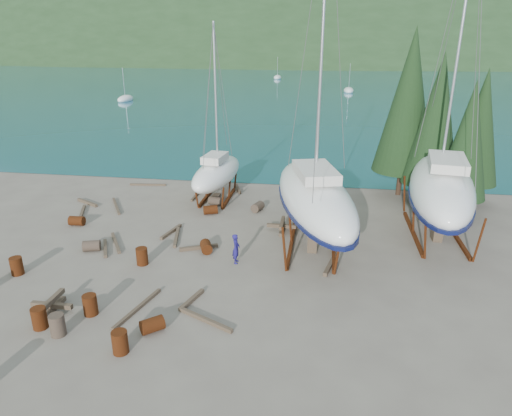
# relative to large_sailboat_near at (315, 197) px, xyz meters

# --- Properties ---
(ground) EXTENTS (600.00, 600.00, 0.00)m
(ground) POSITION_rel_large_sailboat_near_xyz_m (-5.13, -4.31, -2.85)
(ground) COLOR #645A4F
(ground) RESTS_ON ground
(bay_water) EXTENTS (700.00, 700.00, 0.00)m
(bay_water) POSITION_rel_large_sailboat_near_xyz_m (-5.13, 310.69, -2.84)
(bay_water) COLOR #175D75
(bay_water) RESTS_ON ground
(far_hill) EXTENTS (800.00, 360.00, 110.00)m
(far_hill) POSITION_rel_large_sailboat_near_xyz_m (-5.13, 315.69, -2.85)
(far_hill) COLOR #1E341A
(far_hill) RESTS_ON ground
(far_house_left) EXTENTS (6.60, 5.60, 5.60)m
(far_house_left) POSITION_rel_large_sailboat_near_xyz_m (-65.13, 185.69, 0.08)
(far_house_left) COLOR beige
(far_house_left) RESTS_ON ground
(far_house_center) EXTENTS (6.60, 5.60, 5.60)m
(far_house_center) POSITION_rel_large_sailboat_near_xyz_m (-25.13, 185.69, 0.08)
(far_house_center) COLOR beige
(far_house_center) RESTS_ON ground
(far_house_right) EXTENTS (6.60, 5.60, 5.60)m
(far_house_right) POSITION_rel_large_sailboat_near_xyz_m (24.87, 185.69, 0.08)
(far_house_right) COLOR beige
(far_house_right) RESTS_ON ground
(cypress_near_right) EXTENTS (3.60, 3.60, 10.00)m
(cypress_near_right) POSITION_rel_large_sailboat_near_xyz_m (7.37, 7.69, 2.94)
(cypress_near_right) COLOR black
(cypress_near_right) RESTS_ON ground
(cypress_mid_right) EXTENTS (3.06, 3.06, 8.50)m
(cypress_mid_right) POSITION_rel_large_sailboat_near_xyz_m (8.87, 5.69, 2.07)
(cypress_mid_right) COLOR black
(cypress_mid_right) RESTS_ON ground
(cypress_back_left) EXTENTS (4.14, 4.14, 11.50)m
(cypress_back_left) POSITION_rel_large_sailboat_near_xyz_m (5.87, 9.69, 3.81)
(cypress_back_left) COLOR black
(cypress_back_left) RESTS_ON ground
(cypress_far_right) EXTENTS (3.24, 3.24, 9.00)m
(cypress_far_right) POSITION_rel_large_sailboat_near_xyz_m (10.37, 8.69, 2.36)
(cypress_far_right) COLOR black
(cypress_far_right) RESTS_ON ground
(moored_boat_left) EXTENTS (2.00, 5.00, 6.05)m
(moored_boat_left) POSITION_rel_large_sailboat_near_xyz_m (-35.13, 55.69, -2.46)
(moored_boat_left) COLOR white
(moored_boat_left) RESTS_ON ground
(moored_boat_mid) EXTENTS (2.00, 5.00, 6.05)m
(moored_boat_mid) POSITION_rel_large_sailboat_near_xyz_m (4.87, 75.69, -2.46)
(moored_boat_mid) COLOR white
(moored_boat_mid) RESTS_ON ground
(moored_boat_far) EXTENTS (2.00, 5.00, 6.05)m
(moored_boat_far) POSITION_rel_large_sailboat_near_xyz_m (-13.13, 105.69, -2.46)
(moored_boat_far) COLOR white
(moored_boat_far) RESTS_ON ground
(large_sailboat_near) EXTENTS (6.05, 11.68, 17.67)m
(large_sailboat_near) POSITION_rel_large_sailboat_near_xyz_m (0.00, 0.00, 0.00)
(large_sailboat_near) COLOR white
(large_sailboat_near) RESTS_ON ground
(large_sailboat_far) EXTENTS (5.02, 11.82, 18.11)m
(large_sailboat_far) POSITION_rel_large_sailboat_near_xyz_m (6.90, 2.42, 0.11)
(large_sailboat_far) COLOR white
(large_sailboat_far) RESTS_ON ground
(small_sailboat_shore) EXTENTS (3.13, 7.53, 11.70)m
(small_sailboat_shore) POSITION_rel_large_sailboat_near_xyz_m (-6.91, 6.76, -0.92)
(small_sailboat_shore) COLOR white
(small_sailboat_shore) RESTS_ON ground
(worker) EXTENTS (0.41, 0.59, 1.56)m
(worker) POSITION_rel_large_sailboat_near_xyz_m (-3.76, -2.57, -2.07)
(worker) COLOR navy
(worker) RESTS_ON ground
(drum_2) EXTENTS (0.89, 0.60, 0.58)m
(drum_2) POSITION_rel_large_sailboat_near_xyz_m (-14.27, 0.80, -2.56)
(drum_2) COLOR #5D2810
(drum_2) RESTS_ON ground
(drum_4) EXTENTS (1.03, 0.87, 0.58)m
(drum_4) POSITION_rel_large_sailboat_near_xyz_m (-6.69, 3.85, -2.56)
(drum_4) COLOR #5D2810
(drum_4) RESTS_ON ground
(drum_6) EXTENTS (0.86, 1.03, 0.58)m
(drum_6) POSITION_rel_large_sailboat_near_xyz_m (-5.58, -1.59, -2.56)
(drum_6) COLOR #5D2810
(drum_6) RESTS_ON ground
(drum_7) EXTENTS (0.58, 0.58, 0.88)m
(drum_7) POSITION_rel_large_sailboat_near_xyz_m (-6.57, -10.13, -2.41)
(drum_7) COLOR #5D2810
(drum_7) RESTS_ON ground
(drum_8) EXTENTS (0.58, 0.58, 0.88)m
(drum_8) POSITION_rel_large_sailboat_near_xyz_m (-13.97, -5.34, -2.41)
(drum_8) COLOR #5D2810
(drum_8) RESTS_ON ground
(drum_9) EXTENTS (0.99, 0.77, 0.58)m
(drum_9) POSITION_rel_large_sailboat_near_xyz_m (-6.77, 5.56, -2.56)
(drum_9) COLOR #2D2823
(drum_9) RESTS_ON ground
(drum_10) EXTENTS (0.58, 0.58, 0.88)m
(drum_10) POSITION_rel_large_sailboat_near_xyz_m (-8.82, -8.00, -2.41)
(drum_10) COLOR #5D2810
(drum_10) RESTS_ON ground
(drum_11) EXTENTS (0.85, 1.03, 0.58)m
(drum_11) POSITION_rel_large_sailboat_near_xyz_m (-3.75, 4.87, -2.56)
(drum_11) COLOR #2D2823
(drum_11) RESTS_ON ground
(drum_12) EXTENTS (1.04, 1.01, 0.58)m
(drum_12) POSITION_rel_large_sailboat_near_xyz_m (-5.88, -8.75, -2.56)
(drum_12) COLOR #5D2810
(drum_12) RESTS_ON ground
(drum_13) EXTENTS (0.58, 0.58, 0.88)m
(drum_13) POSITION_rel_large_sailboat_near_xyz_m (-10.33, -9.18, -2.41)
(drum_13) COLOR #5D2810
(drum_13) RESTS_ON ground
(drum_14) EXTENTS (0.58, 0.58, 0.88)m
(drum_14) POSITION_rel_large_sailboat_near_xyz_m (-8.40, -3.45, -2.41)
(drum_14) COLOR #5D2810
(drum_14) RESTS_ON ground
(drum_15) EXTENTS (1.01, 0.81, 0.58)m
(drum_15) POSITION_rel_large_sailboat_near_xyz_m (-11.67, -2.38, -2.56)
(drum_15) COLOR #2D2823
(drum_15) RESTS_ON ground
(drum_16) EXTENTS (0.58, 0.58, 0.88)m
(drum_16) POSITION_rel_large_sailboat_near_xyz_m (-9.38, -9.50, -2.41)
(drum_16) COLOR #2D2823
(drum_16) RESTS_ON ground
(timber_0) EXTENTS (2.79, 0.43, 0.14)m
(timber_0) POSITION_rel_large_sailboat_near_xyz_m (-12.94, 9.02, -2.78)
(timber_0) COLOR brown
(timber_0) RESTS_ON ground
(timber_1) EXTENTS (0.67, 2.13, 0.19)m
(timber_1) POSITION_rel_large_sailboat_near_xyz_m (0.95, -2.36, -2.75)
(timber_1) COLOR brown
(timber_1) RESTS_ON ground
(timber_2) EXTENTS (1.96, 1.21, 0.19)m
(timber_2) POSITION_rel_large_sailboat_near_xyz_m (-15.53, 4.46, -2.75)
(timber_2) COLOR brown
(timber_2) RESTS_ON ground
(timber_3) EXTENTS (0.93, 3.18, 0.15)m
(timber_3) POSITION_rel_large_sailboat_near_xyz_m (-7.04, -7.42, -2.77)
(timber_3) COLOR brown
(timber_3) RESTS_ON ground
(timber_4) EXTENTS (0.65, 2.13, 0.17)m
(timber_4) POSITION_rel_large_sailboat_near_xyz_m (-8.23, 0.51, -2.76)
(timber_4) COLOR brown
(timber_4) RESTS_ON ground
(timber_5) EXTENTS (2.41, 1.31, 0.16)m
(timber_5) POSITION_rel_large_sailboat_near_xyz_m (-3.97, -7.83, -2.77)
(timber_5) COLOR brown
(timber_5) RESTS_ON ground
(timber_6) EXTENTS (0.81, 1.86, 0.19)m
(timber_6) POSITION_rel_large_sailboat_near_xyz_m (-5.84, 8.97, -2.75)
(timber_6) COLOR brown
(timber_6) RESTS_ON ground
(timber_7) EXTENTS (0.69, 1.73, 0.17)m
(timber_7) POSITION_rel_large_sailboat_near_xyz_m (-4.97, -6.46, -2.76)
(timber_7) COLOR brown
(timber_7) RESTS_ON ground
(timber_8) EXTENTS (1.99, 1.02, 0.19)m
(timber_8) POSITION_rel_large_sailboat_near_xyz_m (-6.06, -1.34, -2.75)
(timber_8) COLOR brown
(timber_8) RESTS_ON ground
(timber_9) EXTENTS (0.15, 2.40, 0.15)m
(timber_9) POSITION_rel_large_sailboat_near_xyz_m (-8.56, 7.12, -2.77)
(timber_9) COLOR brown
(timber_9) RESTS_ON ground
(timber_10) EXTENTS (0.74, 2.57, 0.16)m
(timber_10) POSITION_rel_large_sailboat_near_xyz_m (-7.69, -0.15, -2.77)
(timber_10) COLOR brown
(timber_10) RESTS_ON ground
(timber_11) EXTENTS (1.58, 2.36, 0.15)m
(timber_11) POSITION_rel_large_sailboat_near_xyz_m (-10.78, -1.38, -2.77)
(timber_11) COLOR brown
(timber_11) RESTS_ON ground
(timber_12) EXTENTS (1.11, 2.00, 0.17)m
(timber_12) POSITION_rel_large_sailboat_near_xyz_m (-11.03, -2.16, -2.76)
(timber_12) COLOR brown
(timber_12) RESTS_ON ground
(timber_15) EXTENTS (1.79, 2.83, 0.15)m
(timber_15) POSITION_rel_large_sailboat_near_xyz_m (-13.30, 4.17, -2.77)
(timber_15) COLOR brown
(timber_15) RESTS_ON ground
(timber_17) EXTENTS (1.06, 2.33, 0.16)m
(timber_17) POSITION_rel_large_sailboat_near_xyz_m (-14.98, 2.74, -2.77)
(timber_17) COLOR brown
(timber_17) RESTS_ON ground
(timber_pile_fore) EXTENTS (1.80, 1.80, 0.60)m
(timber_pile_fore) POSITION_rel_large_sailboat_near_xyz_m (-10.51, -8.06, -2.55)
(timber_pile_fore) COLOR brown
(timber_pile_fore) RESTS_ON ground
(timber_pile_aft) EXTENTS (1.80, 1.80, 0.60)m
(timber_pile_aft) POSITION_rel_large_sailboat_near_xyz_m (-1.85, 1.83, -2.55)
(timber_pile_aft) COLOR brown
(timber_pile_aft) RESTS_ON ground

